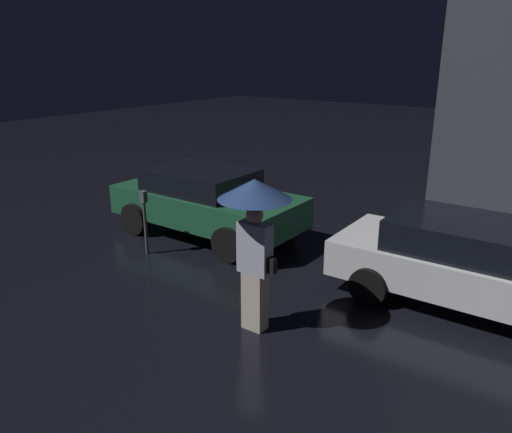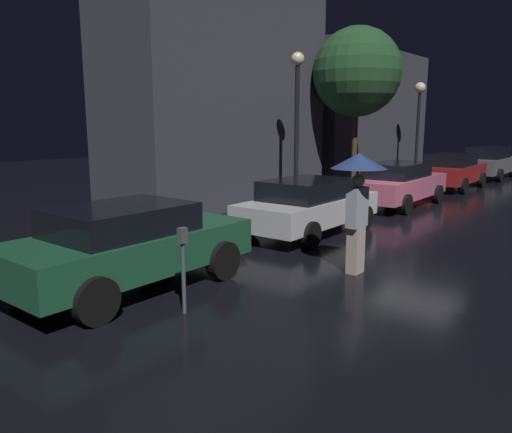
# 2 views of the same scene
# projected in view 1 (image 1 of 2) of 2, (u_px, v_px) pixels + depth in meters

# --- Properties ---
(parked_car_green) EXTENTS (4.13, 2.00, 1.41)m
(parked_car_green) POSITION_uv_depth(u_px,v_px,m) (206.00, 200.00, 10.55)
(parked_car_green) COLOR #1E5638
(parked_car_green) RESTS_ON ground
(parked_car_white) EXTENTS (4.20, 1.94, 1.35)m
(parked_car_white) POSITION_uv_depth(u_px,v_px,m) (471.00, 263.00, 7.55)
(parked_car_white) COLOR silver
(parked_car_white) RESTS_ON ground
(pedestrian_with_umbrella) EXTENTS (0.99, 0.99, 2.18)m
(pedestrian_with_umbrella) POSITION_uv_depth(u_px,v_px,m) (255.00, 218.00, 6.60)
(pedestrian_with_umbrella) COLOR beige
(pedestrian_with_umbrella) RESTS_ON ground
(parking_meter) EXTENTS (0.12, 0.10, 1.26)m
(parking_meter) POSITION_uv_depth(u_px,v_px,m) (145.00, 215.00, 9.48)
(parking_meter) COLOR #4C5154
(parking_meter) RESTS_ON ground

